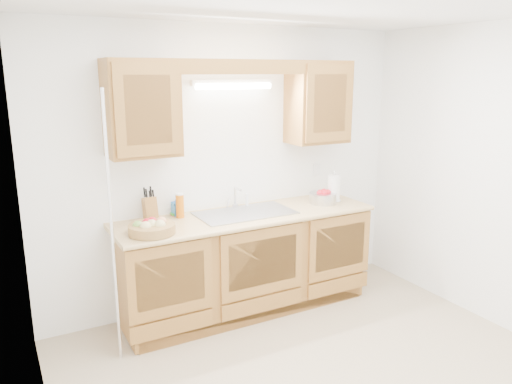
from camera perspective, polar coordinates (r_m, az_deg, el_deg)
room at (r=3.26m, az=8.46°, el=-1.66°), size 3.52×3.50×2.50m
base_cabinets at (r=4.49m, az=-1.18°, el=-8.13°), size 2.20×0.60×0.86m
countertop at (r=4.33m, az=-1.11°, el=-2.78°), size 2.30×0.63×0.04m
upper_cabinet_left at (r=4.00m, az=-12.95°, el=9.30°), size 0.55×0.33×0.75m
upper_cabinet_right at (r=4.73m, az=7.09°, el=10.14°), size 0.55×0.33×0.75m
valance at (r=4.16m, az=-1.23°, el=14.12°), size 2.20×0.05×0.12m
fluorescent_fixture at (r=4.37m, az=-2.61°, el=12.21°), size 0.76×0.08×0.08m
sink at (r=4.37m, az=-1.24°, el=-3.36°), size 0.84×0.46×0.36m
wire_shelf_pole at (r=3.69m, az=-16.12°, el=-4.34°), size 0.03×0.03×2.00m
outlet_plate at (r=5.01m, az=6.95°, el=2.54°), size 0.08×0.01×0.12m
fruit_basket at (r=3.88m, az=-11.84°, el=-3.98°), size 0.40×0.40×0.11m
knife_block at (r=4.19m, az=-12.02°, el=-1.88°), size 0.10×0.17×0.29m
orange_canister at (r=4.25m, az=-8.68°, el=-1.53°), size 0.08×0.08×0.21m
soap_bottle at (r=4.33m, az=-9.05°, el=-1.53°), size 0.08×0.08×0.17m
sponge at (r=4.35m, az=-9.01°, el=-2.50°), size 0.11×0.07×0.02m
paper_towel at (r=4.78m, az=8.88°, el=0.40°), size 0.14×0.14×0.30m
apple_bowl at (r=4.71m, az=7.65°, el=-0.58°), size 0.27×0.27×0.13m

